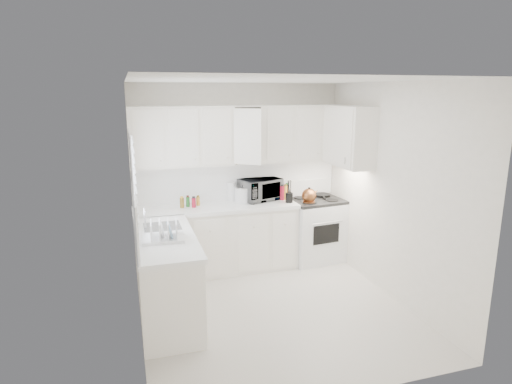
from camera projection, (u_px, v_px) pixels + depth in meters
name	position (u px, v px, depth m)	size (l,w,h in m)	color
floor	(273.00, 308.00, 5.10)	(3.20, 3.20, 0.00)	silver
ceiling	(276.00, 80.00, 4.51)	(3.20, 3.20, 0.00)	white
wall_back	(238.00, 175.00, 6.30)	(3.00, 3.00, 0.00)	white
wall_front	(344.00, 251.00, 3.32)	(3.00, 3.00, 0.00)	white
wall_left	(134.00, 212.00, 4.38)	(3.20, 3.20, 0.00)	white
wall_right	(392.00, 192.00, 5.23)	(3.20, 3.20, 0.00)	white
window_blinds	(134.00, 181.00, 4.66)	(0.06, 0.96, 1.06)	white
lower_cabinets_back	(217.00, 240.00, 6.10)	(2.22, 0.60, 0.90)	white
lower_cabinets_left	(166.00, 278.00, 4.85)	(0.60, 1.60, 0.90)	white
countertop_back	(217.00, 208.00, 5.98)	(2.24, 0.64, 0.05)	white
countertop_left	(165.00, 238.00, 4.74)	(0.64, 1.62, 0.05)	white
backsplash_back	(238.00, 180.00, 6.31)	(2.98, 0.02, 0.55)	white
backsplash_left	(135.00, 214.00, 4.59)	(0.02, 1.60, 0.55)	white
upper_cabinets_back	(241.00, 163.00, 6.10)	(3.00, 0.33, 0.80)	white
upper_cabinets_right	(347.00, 166.00, 5.91)	(0.33, 0.90, 0.80)	white
sink	(162.00, 217.00, 5.04)	(0.42, 0.38, 0.30)	gray
stove	(315.00, 221.00, 6.47)	(0.78, 0.64, 1.20)	white
tea_kettle	(309.00, 195.00, 6.16)	(0.26, 0.22, 0.24)	#995229
frying_pan	(322.00, 194.00, 6.59)	(0.25, 0.42, 0.04)	black
microwave	(260.00, 187.00, 6.27)	(0.56, 0.31, 0.38)	gray
rice_cooker	(243.00, 193.00, 6.17)	(0.25, 0.25, 0.25)	white
paper_towel	(231.00, 191.00, 6.24)	(0.12, 0.12, 0.27)	white
utensil_crock	(289.00, 191.00, 6.12)	(0.11, 0.11, 0.33)	black
dish_rack	(163.00, 229.00, 4.58)	(0.44, 0.33, 0.24)	white
spice_left_0	(182.00, 201.00, 5.95)	(0.06, 0.06, 0.13)	olive
spice_left_1	(188.00, 203.00, 5.89)	(0.06, 0.06, 0.13)	#246C28
spice_left_2	(192.00, 201.00, 6.00)	(0.06, 0.06, 0.13)	#AC162D
spice_left_3	(199.00, 202.00, 5.93)	(0.06, 0.06, 0.13)	gold
sauce_right_0	(279.00, 192.00, 6.39)	(0.06, 0.06, 0.19)	#AC162D
sauce_right_1	(284.00, 192.00, 6.35)	(0.06, 0.06, 0.19)	gold
sauce_right_2	(286.00, 191.00, 6.42)	(0.06, 0.06, 0.19)	#521D17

